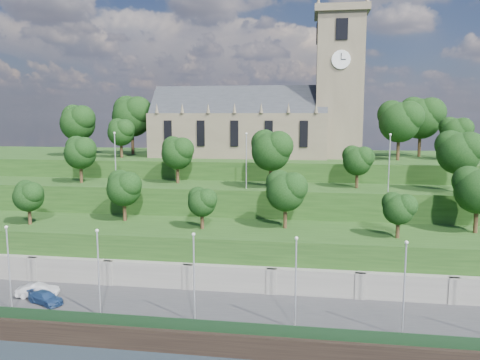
# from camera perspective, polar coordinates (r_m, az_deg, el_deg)

# --- Properties ---
(ground) EXTENTS (320.00, 320.00, 0.00)m
(ground) POSITION_cam_1_polar(r_m,az_deg,el_deg) (47.48, -3.80, -20.50)
(ground) COLOR #1A242B
(ground) RESTS_ON ground
(promenade) EXTENTS (160.00, 12.00, 2.00)m
(promenade) POSITION_cam_1_polar(r_m,az_deg,el_deg) (52.31, -2.35, -16.48)
(promenade) COLOR #2D2D30
(promenade) RESTS_ON ground
(quay_wall) EXTENTS (160.00, 0.50, 2.20)m
(quay_wall) POSITION_cam_1_polar(r_m,az_deg,el_deg) (46.93, -3.82, -19.35)
(quay_wall) COLOR black
(quay_wall) RESTS_ON ground
(fence) EXTENTS (160.00, 0.10, 1.20)m
(fence) POSITION_cam_1_polar(r_m,az_deg,el_deg) (46.84, -3.66, -17.36)
(fence) COLOR #17341B
(fence) RESTS_ON promenade
(retaining_wall) EXTENTS (160.00, 2.10, 5.00)m
(retaining_wall) POSITION_cam_1_polar(r_m,az_deg,el_deg) (57.18, -1.20, -12.68)
(retaining_wall) COLOR slate
(retaining_wall) RESTS_ON ground
(embankment_lower) EXTENTS (160.00, 12.00, 8.00)m
(embankment_lower) POSITION_cam_1_polar(r_m,az_deg,el_deg) (62.32, -0.25, -9.47)
(embankment_lower) COLOR #1B3A13
(embankment_lower) RESTS_ON ground
(embankment_upper) EXTENTS (160.00, 10.00, 12.00)m
(embankment_upper) POSITION_cam_1_polar(r_m,az_deg,el_deg) (72.31, 1.08, -5.39)
(embankment_upper) COLOR #1B3A13
(embankment_upper) RESTS_ON ground
(hilltop) EXTENTS (160.00, 32.00, 15.00)m
(hilltop) POSITION_cam_1_polar(r_m,az_deg,el_deg) (92.49, 2.78, -1.55)
(hilltop) COLOR #1B3A13
(hilltop) RESTS_ON ground
(church) EXTENTS (38.60, 12.35, 27.60)m
(church) POSITION_cam_1_polar(r_m,az_deg,el_deg) (87.20, 3.09, 7.80)
(church) COLOR brown
(church) RESTS_ON hilltop
(trees_lower) EXTENTS (63.19, 8.81, 8.37)m
(trees_lower) POSITION_cam_1_polar(r_m,az_deg,el_deg) (60.41, 5.18, -1.39)
(trees_lower) COLOR #342314
(trees_lower) RESTS_ON embankment_lower
(trees_upper) EXTENTS (61.87, 8.34, 8.58)m
(trees_upper) POSITION_cam_1_polar(r_m,az_deg,el_deg) (69.11, 4.27, 3.53)
(trees_upper) COLOR #342314
(trees_upper) RESTS_ON embankment_upper
(trees_hilltop) EXTENTS (74.05, 16.10, 11.54)m
(trees_hilltop) POSITION_cam_1_polar(r_m,az_deg,el_deg) (86.88, 2.52, 7.46)
(trees_hilltop) COLOR #342314
(trees_hilltop) RESTS_ON hilltop
(lamp_posts_promenade) EXTENTS (60.36, 0.36, 9.23)m
(lamp_posts_promenade) POSITION_cam_1_polar(r_m,az_deg,el_deg) (47.24, -5.63, -11.08)
(lamp_posts_promenade) COLOR #B2B2B7
(lamp_posts_promenade) RESTS_ON promenade
(lamp_posts_upper) EXTENTS (40.36, 0.36, 8.16)m
(lamp_posts_upper) POSITION_cam_1_polar(r_m,az_deg,el_deg) (67.68, 0.78, 2.87)
(lamp_posts_upper) COLOR #B2B2B7
(lamp_posts_upper) RESTS_ON embankment_upper
(car_middle) EXTENTS (4.80, 2.70, 1.50)m
(car_middle) POSITION_cam_1_polar(r_m,az_deg,el_deg) (59.60, -23.43, -12.22)
(car_middle) COLOR #9D9DA1
(car_middle) RESTS_ON promenade
(car_right) EXTENTS (4.90, 3.50, 1.32)m
(car_right) POSITION_cam_1_polar(r_m,az_deg,el_deg) (57.28, -22.64, -13.09)
(car_right) COLOR navy
(car_right) RESTS_ON promenade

